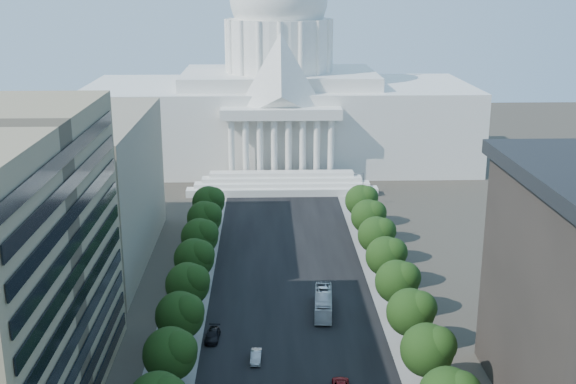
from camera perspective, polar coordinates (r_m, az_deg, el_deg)
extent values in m
cube|color=black|center=(143.68, 0.09, -6.61)|extent=(30.00, 260.00, 0.01)
cube|color=gray|center=(144.35, -7.52, -6.64)|extent=(8.00, 260.00, 0.02)
cube|color=gray|center=(145.51, 7.64, -6.46)|extent=(8.00, 260.00, 0.02)
cube|color=white|center=(231.46, -0.69, 5.47)|extent=(120.00, 50.00, 25.00)
cube|color=white|center=(229.18, -0.71, 9.03)|extent=(60.00, 40.00, 4.00)
cube|color=white|center=(203.46, -0.55, 6.26)|extent=(34.00, 8.00, 3.00)
cylinder|color=white|center=(228.14, -0.72, 11.52)|extent=(32.00, 32.00, 16.00)
cube|color=gray|center=(154.34, -18.15, 0.09)|extent=(38.00, 52.00, 30.00)
cylinder|color=#33261C|center=(106.28, -9.20, -14.73)|extent=(0.56, 0.56, 2.94)
sphere|color=black|center=(103.96, -9.32, -12.51)|extent=(7.60, 7.60, 7.60)
sphere|color=black|center=(102.59, -8.65, -12.17)|extent=(5.32, 5.32, 5.32)
cylinder|color=#33261C|center=(116.65, -8.47, -11.71)|extent=(0.56, 0.56, 2.94)
sphere|color=black|center=(114.54, -8.56, -9.63)|extent=(7.60, 7.60, 7.60)
sphere|color=black|center=(113.22, -7.96, -9.28)|extent=(5.32, 5.32, 5.32)
cylinder|color=#33261C|center=(127.31, -7.87, -9.18)|extent=(0.56, 0.56, 2.94)
sphere|color=black|center=(125.37, -7.95, -7.24)|extent=(7.60, 7.60, 7.60)
sphere|color=black|center=(124.09, -7.39, -6.90)|extent=(5.32, 5.32, 5.32)
cylinder|color=#33261C|center=(138.19, -7.36, -7.05)|extent=(0.56, 0.56, 2.94)
sphere|color=black|center=(136.41, -7.44, -5.23)|extent=(7.60, 7.60, 7.60)
sphere|color=black|center=(135.16, -6.92, -4.90)|extent=(5.32, 5.32, 5.32)
cylinder|color=#33261C|center=(149.23, -6.94, -5.23)|extent=(0.56, 0.56, 2.94)
sphere|color=black|center=(147.59, -7.00, -3.53)|extent=(7.60, 7.60, 7.60)
sphere|color=black|center=(146.38, -6.52, -3.21)|extent=(5.32, 5.32, 5.32)
cylinder|color=#33261C|center=(160.42, -6.58, -3.66)|extent=(0.56, 0.56, 2.94)
sphere|color=black|center=(158.89, -6.63, -2.07)|extent=(7.60, 7.60, 7.60)
sphere|color=black|center=(157.71, -6.19, -1.76)|extent=(5.32, 5.32, 5.32)
cylinder|color=#33261C|center=(171.72, -6.26, -2.30)|extent=(0.56, 0.56, 2.94)
sphere|color=black|center=(170.29, -6.31, -0.80)|extent=(7.60, 7.60, 7.60)
sphere|color=black|center=(169.13, -5.89, -0.50)|extent=(5.32, 5.32, 5.32)
cylinder|color=#33261C|center=(107.77, 10.79, -14.35)|extent=(0.56, 0.56, 2.94)
sphere|color=black|center=(105.48, 10.93, -12.15)|extent=(7.60, 7.60, 7.60)
sphere|color=black|center=(104.59, 11.78, -11.75)|extent=(5.32, 5.32, 5.32)
cylinder|color=#33261C|center=(118.01, 9.54, -11.41)|extent=(0.56, 0.56, 2.94)
sphere|color=black|center=(115.92, 9.65, -9.35)|extent=(7.60, 7.60, 7.60)
sphere|color=black|center=(115.03, 10.40, -8.97)|extent=(5.32, 5.32, 5.32)
cylinder|color=#33261C|center=(128.55, 8.51, -8.95)|extent=(0.56, 0.56, 2.94)
sphere|color=black|center=(126.64, 8.59, -7.02)|extent=(7.60, 7.60, 7.60)
sphere|color=black|center=(125.75, 9.28, -6.66)|extent=(5.32, 5.32, 5.32)
cylinder|color=#33261C|center=(139.33, 7.64, -6.86)|extent=(0.56, 0.56, 2.94)
sphere|color=black|center=(137.57, 7.72, -5.06)|extent=(7.60, 7.60, 7.60)
sphere|color=black|center=(136.69, 8.34, -4.71)|extent=(5.32, 5.32, 5.32)
cylinder|color=#33261C|center=(150.30, 6.91, -5.07)|extent=(0.56, 0.56, 2.94)
sphere|color=black|center=(148.66, 6.98, -3.38)|extent=(7.60, 7.60, 7.60)
sphere|color=black|center=(147.78, 7.54, -3.05)|extent=(5.32, 5.32, 5.32)
cylinder|color=#33261C|center=(161.41, 6.29, -3.52)|extent=(0.56, 0.56, 2.94)
sphere|color=black|center=(159.89, 6.34, -1.94)|extent=(7.60, 7.60, 7.60)
sphere|color=black|center=(159.02, 6.86, -1.63)|extent=(5.32, 5.32, 5.32)
cylinder|color=#33261C|center=(172.64, 5.74, -2.18)|extent=(0.56, 0.56, 2.94)
sphere|color=black|center=(171.22, 5.79, -0.69)|extent=(7.60, 7.60, 7.60)
sphere|color=black|center=(170.35, 6.27, -0.39)|extent=(5.32, 5.32, 5.32)
cylinder|color=gray|center=(93.55, 13.57, -14.42)|extent=(2.40, 0.14, 0.14)
sphere|color=gray|center=(93.33, 12.89, -14.52)|extent=(0.44, 0.44, 0.44)
cylinder|color=gray|center=(117.15, 10.82, -10.04)|extent=(0.18, 0.18, 9.00)
cylinder|color=gray|center=(115.08, 10.35, -8.14)|extent=(2.40, 0.14, 0.14)
sphere|color=gray|center=(114.90, 9.80, -8.21)|extent=(0.44, 0.44, 0.44)
cylinder|color=gray|center=(139.52, 8.64, -5.52)|extent=(0.18, 0.18, 9.00)
cylinder|color=gray|center=(137.78, 8.23, -3.87)|extent=(2.40, 0.14, 0.14)
sphere|color=gray|center=(137.63, 7.77, -3.92)|extent=(0.44, 0.44, 0.44)
cylinder|color=gray|center=(162.65, 7.10, -2.27)|extent=(0.18, 0.18, 9.00)
cylinder|color=gray|center=(161.17, 6.73, -0.82)|extent=(2.40, 0.14, 0.14)
sphere|color=gray|center=(161.04, 6.34, -0.86)|extent=(0.44, 0.44, 0.44)
cylinder|color=gray|center=(186.27, 5.94, 0.17)|extent=(0.18, 0.18, 9.00)
cylinder|color=gray|center=(184.98, 5.61, 1.45)|extent=(2.40, 0.14, 0.14)
sphere|color=gray|center=(184.86, 5.27, 1.42)|extent=(0.44, 0.44, 0.44)
imported|color=#9D9FA4|center=(113.21, -2.54, -12.87)|extent=(1.79, 4.62, 1.50)
imported|color=black|center=(119.78, -5.98, -11.20)|extent=(2.57, 5.50, 1.55)
imported|color=silver|center=(128.10, 2.81, -8.74)|extent=(3.89, 12.61, 3.46)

